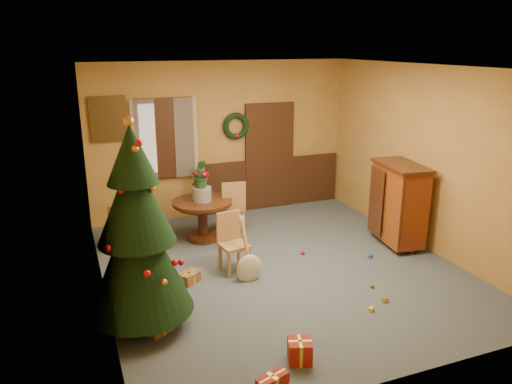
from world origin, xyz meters
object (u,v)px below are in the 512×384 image
dining_table (203,213)px  writing_desk (133,218)px  sideboard (399,202)px  chair_near (232,240)px  christmas_tree (137,233)px

dining_table → writing_desk: (-1.13, 0.06, 0.03)m
sideboard → chair_near: bearing=178.5°
christmas_tree → chair_near: bearing=35.6°
dining_table → sideboard: size_ratio=0.73×
dining_table → writing_desk: bearing=176.7°
dining_table → chair_near: 1.29m
chair_near → christmas_tree: 1.93m
christmas_tree → sideboard: christmas_tree is taller
writing_desk → sideboard: (4.05, -1.43, 0.22)m
christmas_tree → sideboard: 4.43m
chair_near → sideboard: 2.85m
christmas_tree → writing_desk: bearing=84.0°
chair_near → sideboard: bearing=-1.5°
christmas_tree → writing_desk: (0.25, 2.40, -0.66)m
sideboard → dining_table: bearing=155.0°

